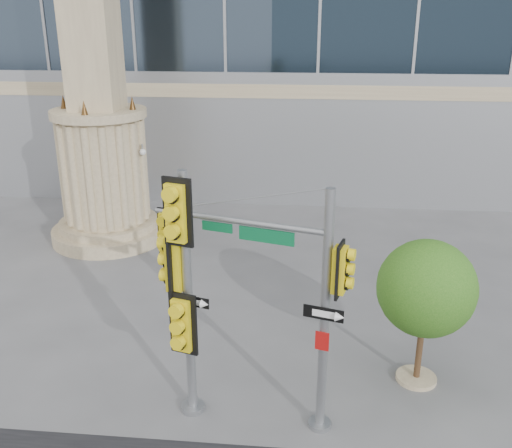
{
  "coord_description": "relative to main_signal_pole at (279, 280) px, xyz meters",
  "views": [
    {
      "loc": [
        1.82,
        -11.39,
        8.35
      ],
      "look_at": [
        0.51,
        2.0,
        3.4
      ],
      "focal_mm": 40.0,
      "sensor_mm": 36.0,
      "label": 1
    }
  ],
  "objects": [
    {
      "name": "street_tree",
      "position": [
        3.32,
        1.65,
        -0.94
      ],
      "size": [
        2.32,
        2.27,
        3.61
      ],
      "color": "tan",
      "rests_on": "ground"
    },
    {
      "name": "secondary_signal_pole",
      "position": [
        -1.99,
        -0.1,
        -0.06
      ],
      "size": [
        0.96,
        0.87,
        5.56
      ],
      "rotation": [
        0.0,
        0.0,
        -0.27
      ],
      "color": "slate",
      "rests_on": "ground"
    },
    {
      "name": "main_signal_pole",
      "position": [
        0.0,
        0.0,
        0.0
      ],
      "size": [
        4.05,
        1.48,
        5.36
      ],
      "rotation": [
        0.0,
        0.0,
        -0.28
      ],
      "color": "slate",
      "rests_on": "ground"
    },
    {
      "name": "ground",
      "position": [
        -1.28,
        0.99,
        -3.32
      ],
      "size": [
        120.0,
        120.0,
        0.0
      ],
      "primitive_type": "plane",
      "color": "#545456",
      "rests_on": "ground"
    },
    {
      "name": "monument",
      "position": [
        -7.28,
        9.99,
        2.2
      ],
      "size": [
        4.4,
        4.4,
        16.6
      ],
      "color": "tan",
      "rests_on": "ground"
    }
  ]
}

